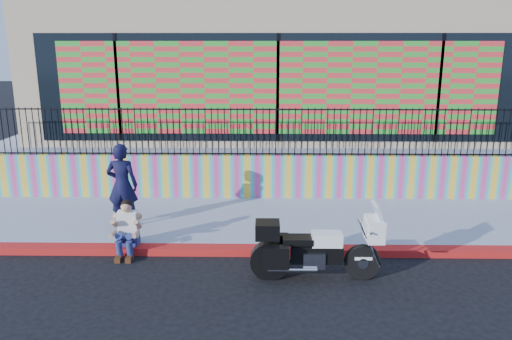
{
  "coord_description": "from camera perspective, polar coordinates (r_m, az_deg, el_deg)",
  "views": [
    {
      "loc": [
        -0.35,
        -9.04,
        4.01
      ],
      "look_at": [
        -0.52,
        1.2,
        1.39
      ],
      "focal_mm": 35.0,
      "sensor_mm": 36.0,
      "label": 1
    }
  ],
  "objects": [
    {
      "name": "police_officer",
      "position": [
        11.02,
        -15.04,
        -1.68
      ],
      "size": [
        0.68,
        0.46,
        1.81
      ],
      "primitive_type": "imported",
      "rotation": [
        0.0,
        0.0,
        3.1
      ],
      "color": "black",
      "rests_on": "sidewalk"
    },
    {
      "name": "ground",
      "position": [
        9.89,
        2.94,
        -9.57
      ],
      "size": [
        90.0,
        90.0,
        0.0
      ],
      "primitive_type": "plane",
      "color": "black",
      "rests_on": "ground"
    },
    {
      "name": "metal_fence",
      "position": [
        12.48,
        2.55,
        4.38
      ],
      "size": [
        15.8,
        0.04,
        1.2
      ],
      "primitive_type": null,
      "color": "black",
      "rests_on": "mural_wall"
    },
    {
      "name": "elevated_platform",
      "position": [
        17.72,
        2.07,
        3.33
      ],
      "size": [
        16.0,
        10.0,
        1.25
      ],
      "primitive_type": "cube",
      "color": "#98A1B6",
      "rests_on": "ground"
    },
    {
      "name": "seated_man",
      "position": [
        9.97,
        -14.59,
        -7.05
      ],
      "size": [
        0.54,
        0.71,
        1.06
      ],
      "color": "navy",
      "rests_on": "ground"
    },
    {
      "name": "storefront_building",
      "position": [
        17.19,
        2.16,
        11.81
      ],
      "size": [
        14.0,
        8.06,
        4.0
      ],
      "color": "#CCAA88",
      "rests_on": "elevated_platform"
    },
    {
      "name": "sidewalk",
      "position": [
        11.39,
        2.67,
        -5.86
      ],
      "size": [
        16.0,
        3.0,
        0.15
      ],
      "primitive_type": "cube",
      "color": "#98A1B6",
      "rests_on": "ground"
    },
    {
      "name": "police_motorcycle",
      "position": [
        8.76,
        6.66,
        -8.77
      ],
      "size": [
        2.23,
        0.74,
        1.39
      ],
      "color": "black",
      "rests_on": "ground"
    },
    {
      "name": "red_curb",
      "position": [
        9.86,
        2.95,
        -9.18
      ],
      "size": [
        16.0,
        0.3,
        0.15
      ],
      "primitive_type": "cube",
      "color": "red",
      "rests_on": "ground"
    },
    {
      "name": "mural_wall",
      "position": [
        12.73,
        2.49,
        -0.73
      ],
      "size": [
        16.0,
        0.2,
        1.1
      ],
      "primitive_type": "cube",
      "color": "#D7388B",
      "rests_on": "sidewalk"
    }
  ]
}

